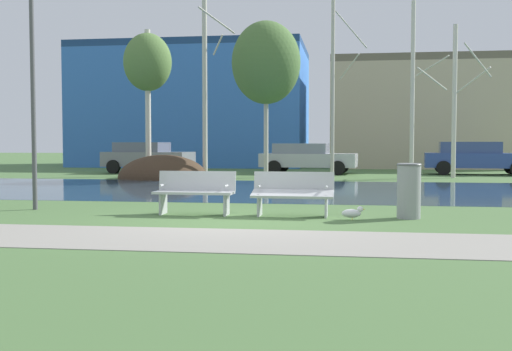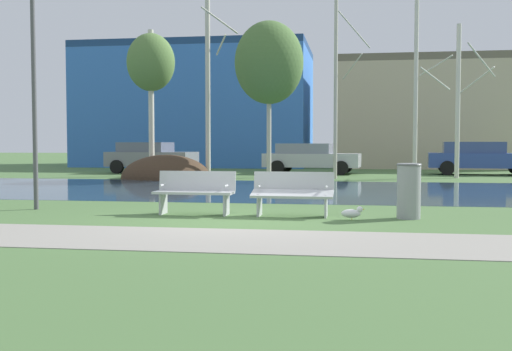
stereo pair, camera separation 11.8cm
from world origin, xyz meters
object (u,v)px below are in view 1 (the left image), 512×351
streetlamp (32,53)px  parked_sedan_second_silver (307,158)px  bench_right (293,192)px  parked_van_nearest_grey (147,157)px  parked_hatch_third_blue (476,157)px  bench_left (195,191)px  trash_bin (409,190)px  seagull (353,213)px

streetlamp → parked_sedan_second_silver: size_ratio=1.10×
bench_right → parked_van_nearest_grey: parked_van_nearest_grey is taller
parked_sedan_second_silver → parked_hatch_third_blue: parked_hatch_third_blue is taller
bench_left → parked_sedan_second_silver: (1.20, 16.54, 0.28)m
bench_right → trash_bin: (2.22, -0.01, 0.07)m
bench_right → parked_hatch_third_blue: 18.20m
trash_bin → parked_van_nearest_grey: size_ratio=0.25×
streetlamp → parked_sedan_second_silver: 17.06m
parked_sedan_second_silver → trash_bin: bearing=-79.7°
streetlamp → parked_sedan_second_silver: (4.85, 16.14, -2.61)m
bench_right → streetlamp: 6.34m
bench_left → parked_hatch_third_blue: 19.03m
bench_right → parked_van_nearest_grey: 18.16m
bench_left → streetlamp: (-3.65, 0.40, 2.89)m
streetlamp → parked_hatch_third_blue: bearing=52.9°
streetlamp → parked_hatch_third_blue: size_ratio=1.04×
trash_bin → bench_left: bearing=179.8°
trash_bin → parked_van_nearest_grey: (-10.58, 16.13, 0.23)m
bench_left → bench_right: bearing=0.0°
bench_right → streetlamp: streetlamp is taller
bench_left → bench_right: same height
parked_hatch_third_blue → trash_bin: bearing=-105.3°
bench_left → parked_hatch_third_blue: size_ratio=0.34×
bench_left → trash_bin: size_ratio=1.53×
parked_van_nearest_grey → parked_sedan_second_silver: size_ratio=0.94×
parked_van_nearest_grey → streetlamp: bearing=-80.2°
parked_sedan_second_silver → parked_van_nearest_grey: bearing=-176.8°
parked_van_nearest_grey → parked_hatch_third_blue: parked_hatch_third_blue is taller
streetlamp → trash_bin: bearing=-3.0°
trash_bin → parked_sedan_second_silver: size_ratio=0.23×
streetlamp → parked_van_nearest_grey: streetlamp is taller
trash_bin → seagull: size_ratio=2.40×
bench_right → streetlamp: (-5.63, 0.40, 2.89)m
trash_bin → parked_hatch_third_blue: 17.50m
streetlamp → parked_hatch_third_blue: 20.81m
seagull → streetlamp: 7.56m
parked_van_nearest_grey → trash_bin: bearing=-56.8°
parked_hatch_third_blue → bench_left: bearing=-117.6°
seagull → streetlamp: streetlamp is taller
bench_left → bench_right: size_ratio=1.00×
bench_right → seagull: (1.16, -0.39, -0.34)m
trash_bin → seagull: trash_bin is taller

